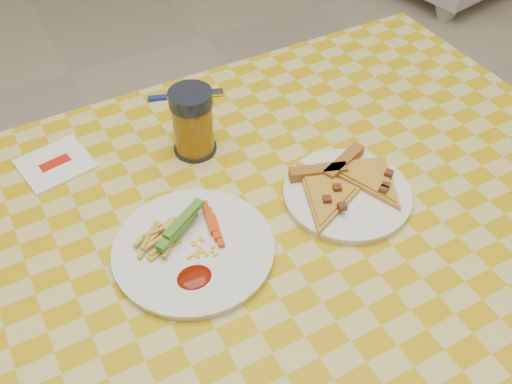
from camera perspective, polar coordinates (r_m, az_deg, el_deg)
table at (r=0.98m, az=0.67°, el=-5.84°), size 1.28×0.88×0.76m
plate_left at (r=0.89m, az=-6.25°, el=-5.82°), size 0.28×0.28×0.01m
plate_right at (r=0.97m, az=9.08°, el=-0.30°), size 0.23×0.23×0.01m
fries_veggies at (r=0.88m, az=-7.21°, el=-4.71°), size 0.16×0.15×0.04m
pizza_slices at (r=0.97m, az=8.82°, el=0.89°), size 0.27×0.22×0.02m
drink_glass at (r=1.02m, az=-6.34°, el=6.91°), size 0.08×0.08×0.13m
napkin at (r=1.08m, az=-19.42°, el=2.66°), size 0.13×0.13×0.01m
fork at (r=1.19m, az=-6.94°, el=9.61°), size 0.15×0.07×0.01m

